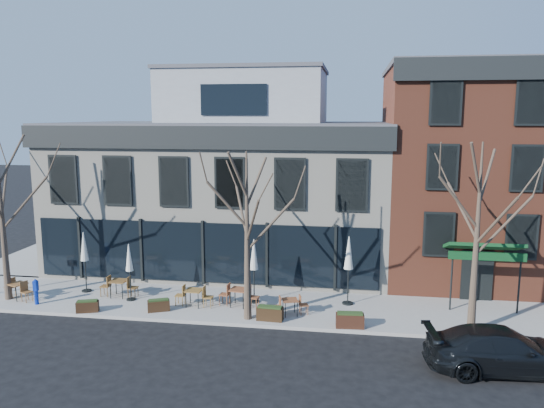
# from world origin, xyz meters

# --- Properties ---
(ground) EXTENTS (120.00, 120.00, 0.00)m
(ground) POSITION_xyz_m (0.00, 0.00, 0.00)
(ground) COLOR black
(ground) RESTS_ON ground
(sidewalk_front) EXTENTS (33.50, 4.70, 0.15)m
(sidewalk_front) POSITION_xyz_m (3.25, -2.15, 0.07)
(sidewalk_front) COLOR gray
(sidewalk_front) RESTS_ON ground
(sidewalk_side) EXTENTS (4.50, 12.00, 0.15)m
(sidewalk_side) POSITION_xyz_m (-11.25, 6.00, 0.07)
(sidewalk_side) COLOR gray
(sidewalk_side) RESTS_ON ground
(corner_building) EXTENTS (18.39, 10.39, 11.10)m
(corner_building) POSITION_xyz_m (0.07, 5.07, 4.72)
(corner_building) COLOR beige
(corner_building) RESTS_ON ground
(red_brick_building) EXTENTS (8.20, 11.78, 11.18)m
(red_brick_building) POSITION_xyz_m (13.00, 4.98, 5.64)
(red_brick_building) COLOR brown
(red_brick_building) RESTS_ON ground
(tree_corner) EXTENTS (3.93, 3.98, 7.92)m
(tree_corner) POSITION_xyz_m (-8.49, -3.20, 4.25)
(tree_corner) COLOR #382B21
(tree_corner) RESTS_ON sidewalk_front
(tree_mid) EXTENTS (3.50, 3.55, 7.04)m
(tree_mid) POSITION_xyz_m (3.01, -3.90, 3.79)
(tree_mid) COLOR #382B21
(tree_mid) RESTS_ON sidewalk_front
(tree_right) EXTENTS (3.72, 3.77, 7.48)m
(tree_right) POSITION_xyz_m (12.01, -3.90, 4.02)
(tree_right) COLOR #382B21
(tree_right) RESTS_ON sidewalk_front
(parked_sedan) EXTENTS (5.36, 2.64, 1.50)m
(parked_sedan) POSITION_xyz_m (12.40, -6.85, 0.75)
(parked_sedan) COLOR black
(parked_sedan) RESTS_ON ground
(call_box) EXTENTS (0.24, 0.24, 1.19)m
(call_box) POSITION_xyz_m (-6.79, -3.66, 0.78)
(call_box) COLOR #0B2695
(call_box) RESTS_ON sidewalk_front
(cafe_set_0) EXTENTS (1.77, 1.09, 0.92)m
(cafe_set_0) POSITION_xyz_m (-8.03, -3.14, 0.62)
(cafe_set_0) COLOR brown
(cafe_set_0) RESTS_ON sidewalk_front
(cafe_set_1) EXTENTS (1.85, 0.75, 0.97)m
(cafe_set_1) POSITION_xyz_m (-3.52, -2.14, 0.65)
(cafe_set_1) COLOR brown
(cafe_set_1) RESTS_ON sidewalk_front
(cafe_set_2) EXTENTS (1.77, 0.73, 0.93)m
(cafe_set_2) POSITION_xyz_m (0.34, -2.81, 0.63)
(cafe_set_2) COLOR brown
(cafe_set_2) RESTS_ON sidewalk_front
(cafe_set_3) EXTENTS (1.90, 0.84, 0.98)m
(cafe_set_3) POSITION_xyz_m (2.33, -2.52, 0.65)
(cafe_set_3) COLOR brown
(cafe_set_3) RESTS_ON sidewalk_front
(cafe_set_4) EXTENTS (1.65, 0.89, 0.85)m
(cafe_set_4) POSITION_xyz_m (4.72, -3.24, 0.59)
(cafe_set_4) COLOR brown
(cafe_set_4) RESTS_ON sidewalk_front
(umbrella_0) EXTENTS (0.47, 0.47, 2.93)m
(umbrella_0) POSITION_xyz_m (-5.43, -1.66, 2.22)
(umbrella_0) COLOR black
(umbrella_0) RESTS_ON sidewalk_front
(umbrella_1) EXTENTS (0.43, 0.43, 2.66)m
(umbrella_1) POSITION_xyz_m (-2.80, -2.49, 2.03)
(umbrella_1) COLOR black
(umbrella_1) RESTS_ON sidewalk_front
(umbrella_3) EXTENTS (0.47, 0.47, 2.95)m
(umbrella_3) POSITION_xyz_m (2.91, -1.91, 2.24)
(umbrella_3) COLOR black
(umbrella_3) RESTS_ON sidewalk_front
(umbrella_4) EXTENTS (0.50, 0.50, 3.13)m
(umbrella_4) POSITION_xyz_m (7.14, -1.50, 2.36)
(umbrella_4) COLOR black
(umbrella_4) RESTS_ON sidewalk_front
(planter_0) EXTENTS (1.00, 0.65, 0.52)m
(planter_0) POSITION_xyz_m (-4.04, -4.20, 0.41)
(planter_0) COLOR black
(planter_0) RESTS_ON sidewalk_front
(planter_1) EXTENTS (1.02, 0.72, 0.53)m
(planter_1) POSITION_xyz_m (-1.02, -3.63, 0.41)
(planter_1) COLOR black
(planter_1) RESTS_ON sidewalk_front
(planter_2) EXTENTS (1.12, 0.51, 0.61)m
(planter_2) POSITION_xyz_m (3.95, -3.93, 0.45)
(planter_2) COLOR black
(planter_2) RESTS_ON sidewalk_front
(planter_3) EXTENTS (1.15, 0.53, 0.63)m
(planter_3) POSITION_xyz_m (7.26, -4.20, 0.46)
(planter_3) COLOR #331A11
(planter_3) RESTS_ON sidewalk_front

